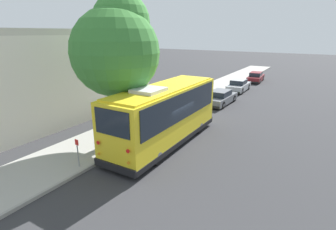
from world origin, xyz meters
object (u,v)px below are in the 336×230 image
shuttle_bus (165,112)px  parked_sedan_silver (239,86)px  street_tree (117,46)px  parked_sedan_gray (221,98)px  sign_post_near (78,153)px  parked_sedan_maroon (256,77)px  sign_post_far (101,144)px

shuttle_bus → parked_sedan_silver: bearing=1.6°
street_tree → parked_sedan_gray: bearing=-9.5°
parked_sedan_gray → parked_sedan_silver: parked_sedan_silver is taller
parked_sedan_silver → parked_sedan_gray: bearing=-178.4°
street_tree → sign_post_near: (-3.55, -0.38, -4.74)m
parked_sedan_maroon → sign_post_far: sign_post_far is taller
street_tree → sign_post_far: street_tree is taller
shuttle_bus → parked_sedan_gray: (10.27, 0.34, -1.34)m
parked_sedan_maroon → parked_sedan_silver: bearing=174.9°
parked_sedan_gray → sign_post_far: size_ratio=3.66×
parked_sedan_silver → sign_post_far: 19.98m
parked_sedan_maroon → shuttle_bus: bearing=177.5°
parked_sedan_maroon → street_tree: street_tree is taller
parked_sedan_gray → street_tree: street_tree is taller
shuttle_bus → parked_sedan_gray: bearing=1.5°
parked_sedan_maroon → street_tree: size_ratio=0.56×
sign_post_near → sign_post_far: bearing=0.0°
sign_post_near → shuttle_bus: bearing=-21.4°
parked_sedan_gray → parked_sedan_silver: size_ratio=1.06×
parked_sedan_silver → parked_sedan_maroon: parked_sedan_silver is taller
shuttle_bus → street_tree: (-1.27, 2.26, 3.68)m
street_tree → sign_post_near: 5.94m
shuttle_bus → parked_sedan_gray: shuttle_bus is taller
parked_sedan_gray → sign_post_far: bearing=175.1°
parked_sedan_silver → street_tree: bearing=174.1°
parked_sedan_maroon → sign_post_near: (-28.48, 1.52, 0.28)m
parked_sedan_maroon → sign_post_far: (-26.98, 1.52, 0.18)m
parked_sedan_gray → shuttle_bus: bearing=-176.5°
sign_post_far → parked_sedan_silver: bearing=-3.8°
parked_sedan_maroon → street_tree: 25.50m
parked_sedan_maroon → sign_post_near: size_ratio=3.27×
parked_sedan_gray → sign_post_near: bearing=175.7°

